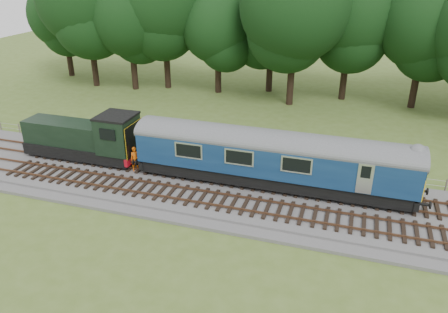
% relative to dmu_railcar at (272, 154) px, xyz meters
% --- Properties ---
extents(ground, '(120.00, 120.00, 0.00)m').
position_rel_dmu_railcar_xyz_m(ground, '(-0.95, -1.40, -2.61)').
color(ground, '#4C6324').
rests_on(ground, ground).
extents(ballast, '(70.00, 7.00, 0.35)m').
position_rel_dmu_railcar_xyz_m(ballast, '(-0.95, -1.40, -2.43)').
color(ballast, '#4C4C4F').
rests_on(ballast, ground).
extents(track_north, '(67.20, 2.40, 0.21)m').
position_rel_dmu_railcar_xyz_m(track_north, '(-0.95, -0.00, -2.19)').
color(track_north, black).
rests_on(track_north, ballast).
extents(track_south, '(67.20, 2.40, 0.21)m').
position_rel_dmu_railcar_xyz_m(track_south, '(-0.95, -3.00, -2.19)').
color(track_south, black).
rests_on(track_south, ballast).
extents(fence, '(64.00, 0.12, 1.00)m').
position_rel_dmu_railcar_xyz_m(fence, '(-0.95, 3.10, -2.61)').
color(fence, '#6B6054').
rests_on(fence, ground).
extents(tree_line, '(70.00, 8.00, 18.00)m').
position_rel_dmu_railcar_xyz_m(tree_line, '(-0.95, 20.60, -2.61)').
color(tree_line, black).
rests_on(tree_line, ground).
extents(dmu_railcar, '(18.05, 2.86, 3.88)m').
position_rel_dmu_railcar_xyz_m(dmu_railcar, '(0.00, 0.00, 0.00)').
color(dmu_railcar, black).
rests_on(dmu_railcar, ground).
extents(shunter_loco, '(8.92, 2.60, 3.38)m').
position_rel_dmu_railcar_xyz_m(shunter_loco, '(-13.93, 0.00, -0.63)').
color(shunter_loco, black).
rests_on(shunter_loco, ground).
extents(worker, '(0.78, 0.75, 1.80)m').
position_rel_dmu_railcar_xyz_m(worker, '(-9.57, -0.74, -1.36)').
color(worker, '#FF660D').
rests_on(worker, ballast).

